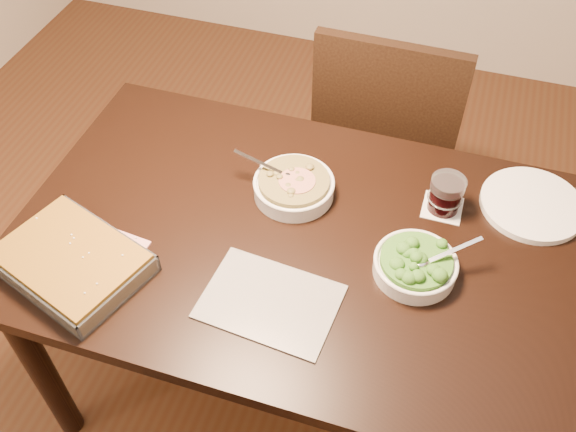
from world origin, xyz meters
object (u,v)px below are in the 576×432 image
(wine_tumbler, at_px, (446,194))
(chair_far, at_px, (387,135))
(stew_bowl, at_px, (294,186))
(dinner_plate, at_px, (532,205))
(broccoli_bowl, at_px, (415,265))
(table, at_px, (291,258))
(baking_dish, at_px, (72,262))

(wine_tumbler, bearing_deg, chair_far, 115.11)
(stew_bowl, xyz_separation_m, dinner_plate, (0.61, 0.14, -0.02))
(stew_bowl, height_order, broccoli_bowl, stew_bowl)
(stew_bowl, bearing_deg, broccoli_bowl, -24.60)
(table, bearing_deg, chair_far, 79.81)
(table, distance_m, stew_bowl, 0.19)
(stew_bowl, xyz_separation_m, broccoli_bowl, (0.35, -0.16, -0.00))
(dinner_plate, bearing_deg, wine_tumbler, -161.24)
(table, bearing_deg, dinner_plate, 26.48)
(broccoli_bowl, relative_size, wine_tumbler, 2.10)
(table, xyz_separation_m, wine_tumbler, (0.35, 0.21, 0.15))
(table, distance_m, wine_tumbler, 0.44)
(table, height_order, stew_bowl, stew_bowl)
(wine_tumbler, bearing_deg, stew_bowl, -169.88)
(stew_bowl, distance_m, dinner_plate, 0.63)
(dinner_plate, height_order, chair_far, chair_far)
(dinner_plate, bearing_deg, broccoli_bowl, -129.90)
(broccoli_bowl, xyz_separation_m, baking_dish, (-0.78, -0.24, 0.00))
(table, height_order, chair_far, chair_far)
(baking_dish, height_order, chair_far, chair_far)
(table, relative_size, stew_bowl, 5.79)
(baking_dish, relative_size, chair_far, 0.41)
(table, height_order, broccoli_bowl, broccoli_bowl)
(baking_dish, height_order, wine_tumbler, wine_tumbler)
(chair_far, bearing_deg, table, 80.59)
(chair_far, bearing_deg, stew_bowl, 74.51)
(broccoli_bowl, relative_size, chair_far, 0.21)
(baking_dish, distance_m, chair_far, 1.15)
(stew_bowl, xyz_separation_m, wine_tumbler, (0.39, 0.07, 0.02))
(broccoli_bowl, distance_m, baking_dish, 0.82)
(broccoli_bowl, distance_m, dinner_plate, 0.40)
(stew_bowl, height_order, baking_dish, stew_bowl)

